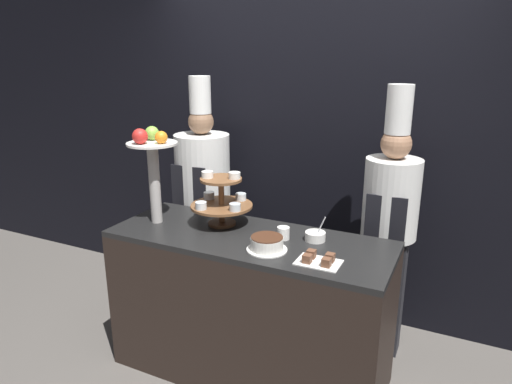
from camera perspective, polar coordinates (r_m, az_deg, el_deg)
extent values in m
cube|color=black|center=(3.50, 6.50, 7.12)|extent=(10.00, 0.06, 2.80)
cube|color=black|center=(2.95, -0.87, -14.40)|extent=(1.70, 0.64, 0.91)
cube|color=black|center=(2.74, -0.91, -5.92)|extent=(1.70, 0.64, 0.03)
cylinder|color=brown|center=(2.92, -4.27, -3.90)|extent=(0.18, 0.18, 0.02)
cylinder|color=brown|center=(2.88, -4.33, -1.20)|extent=(0.04, 0.04, 0.31)
cylinder|color=brown|center=(2.88, -4.32, -1.71)|extent=(0.39, 0.39, 0.02)
cylinder|color=brown|center=(2.83, -4.40, 1.59)|extent=(0.26, 0.26, 0.02)
cylinder|color=silver|center=(2.76, -2.64, -1.90)|extent=(0.07, 0.07, 0.04)
cylinder|color=beige|center=(2.76, -2.64, -2.03)|extent=(0.06, 0.06, 0.03)
cylinder|color=silver|center=(2.95, -1.92, -0.60)|extent=(0.07, 0.07, 0.04)
cylinder|color=gold|center=(2.96, -1.92, -0.72)|extent=(0.06, 0.06, 0.03)
cylinder|color=silver|center=(3.00, -5.90, -0.43)|extent=(0.07, 0.07, 0.04)
cylinder|color=red|center=(3.00, -5.89, -0.56)|extent=(0.06, 0.06, 0.03)
cylinder|color=silver|center=(2.80, -6.89, -1.70)|extent=(0.07, 0.07, 0.04)
cylinder|color=green|center=(2.80, -6.88, -1.83)|extent=(0.06, 0.06, 0.03)
cylinder|color=white|center=(2.81, -2.71, 2.09)|extent=(0.07, 0.07, 0.04)
cylinder|color=white|center=(2.85, -6.09, 2.19)|extent=(0.07, 0.07, 0.04)
cylinder|color=#B2ADA8|center=(2.95, -12.55, 0.96)|extent=(0.07, 0.07, 0.51)
cylinder|color=white|center=(2.90, -12.88, 5.92)|extent=(0.31, 0.31, 0.01)
sphere|color=orange|center=(2.84, -11.76, 6.71)|extent=(0.08, 0.08, 0.08)
sphere|color=#84B742|center=(2.96, -12.88, 7.18)|extent=(0.09, 0.09, 0.09)
sphere|color=red|center=(2.85, -14.30, 6.76)|extent=(0.09, 0.09, 0.09)
cylinder|color=white|center=(2.54, 1.37, -7.20)|extent=(0.23, 0.23, 0.01)
cylinder|color=white|center=(2.53, 1.37, -6.43)|extent=(0.18, 0.18, 0.07)
cylinder|color=#472819|center=(2.52, 1.38, -5.67)|extent=(0.18, 0.18, 0.01)
cylinder|color=white|center=(2.68, 3.44, -5.15)|extent=(0.07, 0.07, 0.07)
cube|color=white|center=(2.42, 7.82, -8.72)|extent=(0.23, 0.16, 0.01)
cube|color=brown|center=(2.40, 6.41, -8.27)|extent=(0.04, 0.04, 0.04)
cube|color=brown|center=(2.37, 8.79, -8.69)|extent=(0.04, 0.04, 0.04)
cube|color=brown|center=(2.45, 6.92, -7.69)|extent=(0.04, 0.04, 0.04)
cube|color=brown|center=(2.42, 9.25, -8.09)|extent=(0.04, 0.04, 0.04)
cylinder|color=white|center=(2.69, 7.42, -5.51)|extent=(0.12, 0.12, 0.05)
cylinder|color=#BCBCC1|center=(2.65, 8.15, -4.20)|extent=(0.05, 0.01, 0.11)
cube|color=black|center=(3.74, -6.33, -7.65)|extent=(0.31, 0.17, 0.88)
cylinder|color=white|center=(3.51, -6.70, 2.89)|extent=(0.42, 0.42, 0.53)
cube|color=black|center=(3.38, -8.43, 0.41)|extent=(0.29, 0.01, 0.34)
sphere|color=#846047|center=(3.44, -6.91, 8.71)|extent=(0.19, 0.19, 0.19)
cylinder|color=white|center=(3.42, -7.02, 11.97)|extent=(0.16, 0.16, 0.27)
cube|color=#28282D|center=(3.29, 15.55, -12.15)|extent=(0.26, 0.15, 0.84)
cylinder|color=silver|center=(3.03, 16.55, -0.79)|extent=(0.35, 0.35, 0.52)
cube|color=black|center=(2.91, 15.82, -3.64)|extent=(0.25, 0.01, 0.33)
sphere|color=#A37556|center=(2.95, 17.12, 5.78)|extent=(0.19, 0.19, 0.19)
cylinder|color=white|center=(2.92, 17.47, 9.83)|extent=(0.16, 0.16, 0.30)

